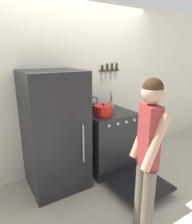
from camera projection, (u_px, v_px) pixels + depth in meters
ground_plane at (81, 161)px, 3.43m from camera, size 14.00×14.00×0.00m
wall_back at (78, 87)px, 3.10m from camera, size 10.00×0.06×2.55m
refrigerator at (55, 131)px, 2.64m from camera, size 0.74×0.74×1.58m
stove_range at (108, 141)px, 3.14m from camera, size 0.74×1.44×0.92m
dutch_oven_pot at (103, 111)px, 2.82m from camera, size 0.31×0.27×0.18m
tea_kettle at (94, 107)px, 3.06m from camera, size 0.22×0.18×0.23m
utensil_jar at (112, 104)px, 3.23m from camera, size 0.08×0.08×0.28m
person at (148, 154)px, 1.80m from camera, size 0.32×0.38×1.59m
wall_knife_strip at (110, 70)px, 3.28m from camera, size 0.38×0.03×0.33m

